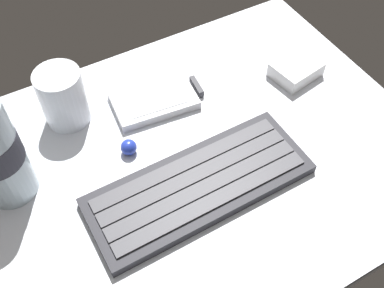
{
  "coord_description": "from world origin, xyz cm",
  "views": [
    {
      "loc": [
        -17.85,
        -31.78,
        50.13
      ],
      "look_at": [
        0.0,
        0.0,
        3.0
      ],
      "focal_mm": 42.8,
      "sensor_mm": 36.0,
      "label": 1
    }
  ],
  "objects_px": {
    "charger_block": "(296,70)",
    "handheld_device": "(158,98)",
    "trackball_mouse": "(129,147)",
    "juice_cup": "(63,99)",
    "keyboard": "(199,185)"
  },
  "relations": [
    {
      "from": "trackball_mouse",
      "to": "juice_cup",
      "type": "bearing_deg",
      "value": 116.56
    },
    {
      "from": "handheld_device",
      "to": "trackball_mouse",
      "type": "bearing_deg",
      "value": -139.76
    },
    {
      "from": "handheld_device",
      "to": "charger_block",
      "type": "xyz_separation_m",
      "value": [
        0.21,
        -0.05,
        0.0
      ]
    },
    {
      "from": "keyboard",
      "to": "handheld_device",
      "type": "relative_size",
      "value": 2.18
    },
    {
      "from": "handheld_device",
      "to": "charger_block",
      "type": "distance_m",
      "value": 0.22
    },
    {
      "from": "trackball_mouse",
      "to": "charger_block",
      "type": "bearing_deg",
      "value": 2.03
    },
    {
      "from": "handheld_device",
      "to": "juice_cup",
      "type": "xyz_separation_m",
      "value": [
        -0.13,
        0.04,
        0.03
      ]
    },
    {
      "from": "handheld_device",
      "to": "trackball_mouse",
      "type": "xyz_separation_m",
      "value": [
        -0.08,
        -0.06,
        0.0
      ]
    },
    {
      "from": "juice_cup",
      "to": "charger_block",
      "type": "bearing_deg",
      "value": -14.86
    },
    {
      "from": "keyboard",
      "to": "handheld_device",
      "type": "height_order",
      "value": "keyboard"
    },
    {
      "from": "charger_block",
      "to": "handheld_device",
      "type": "bearing_deg",
      "value": 165.56
    },
    {
      "from": "charger_block",
      "to": "trackball_mouse",
      "type": "distance_m",
      "value": 0.29
    },
    {
      "from": "handheld_device",
      "to": "trackball_mouse",
      "type": "height_order",
      "value": "trackball_mouse"
    },
    {
      "from": "charger_block",
      "to": "trackball_mouse",
      "type": "relative_size",
      "value": 3.18
    },
    {
      "from": "juice_cup",
      "to": "trackball_mouse",
      "type": "distance_m",
      "value": 0.12
    }
  ]
}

